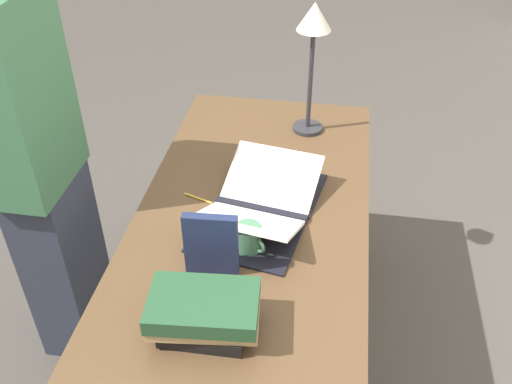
{
  "coord_description": "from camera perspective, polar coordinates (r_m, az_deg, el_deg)",
  "views": [
    {
      "loc": [
        1.44,
        0.24,
        1.95
      ],
      "look_at": [
        -0.0,
        0.01,
        0.84
      ],
      "focal_mm": 40.0,
      "sensor_mm": 36.0,
      "label": 1
    }
  ],
  "objects": [
    {
      "name": "coffee_mug",
      "position": [
        1.71,
        -0.7,
        -4.7
      ],
      "size": [
        0.08,
        0.1,
        0.09
      ],
      "rotation": [
        0.0,
        0.0,
        0.93
      ],
      "color": "#4C7F5B",
      "rests_on": "reading_desk"
    },
    {
      "name": "pencil",
      "position": [
        1.93,
        -5.15,
        -0.86
      ],
      "size": [
        0.06,
        0.15,
        0.01
      ],
      "rotation": [
        0.0,
        0.0,
        -0.35
      ],
      "color": "gold",
      "rests_on": "reading_desk"
    },
    {
      "name": "book_standing_upright",
      "position": [
        1.61,
        -4.52,
        -5.27
      ],
      "size": [
        0.04,
        0.15,
        0.21
      ],
      "rotation": [
        0.0,
        0.0,
        0.06
      ],
      "color": "#1E284C",
      "rests_on": "reading_desk"
    },
    {
      "name": "reading_lamp",
      "position": [
        2.14,
        5.75,
        15.36
      ],
      "size": [
        0.13,
        0.13,
        0.52
      ],
      "color": "#2D2D33",
      "rests_on": "reading_desk"
    },
    {
      "name": "book_stack_tall",
      "position": [
        1.49,
        -5.22,
        -11.97
      ],
      "size": [
        0.2,
        0.3,
        0.12
      ],
      "color": "black",
      "rests_on": "reading_desk"
    },
    {
      "name": "ground_plane",
      "position": [
        2.43,
        -0.28,
        -15.87
      ],
      "size": [
        12.0,
        12.0,
        0.0
      ],
      "primitive_type": "plane",
      "color": "#47423D"
    },
    {
      "name": "reading_desk",
      "position": [
        1.94,
        -0.34,
        -4.08
      ],
      "size": [
        1.55,
        0.76,
        0.76
      ],
      "color": "brown",
      "rests_on": "ground_plane"
    },
    {
      "name": "person_reader",
      "position": [
        2.09,
        -20.69,
        1.57
      ],
      "size": [
        0.36,
        0.22,
        1.63
      ],
      "rotation": [
        0.0,
        0.0,
        3.14
      ],
      "color": "#2D3342",
      "rests_on": "ground_plane"
    },
    {
      "name": "open_book",
      "position": [
        1.86,
        0.52,
        -1.19
      ],
      "size": [
        0.57,
        0.41,
        0.11
      ],
      "rotation": [
        0.0,
        0.0,
        -0.17
      ],
      "color": "black",
      "rests_on": "reading_desk"
    }
  ]
}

